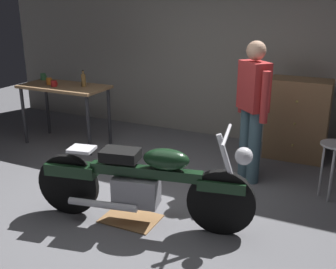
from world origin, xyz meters
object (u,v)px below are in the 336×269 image
Objects in this scene: person_standing at (252,106)px; mug_green_speckled at (43,77)px; shop_stool at (334,156)px; motorcycle at (143,181)px; mug_red_diner at (54,84)px; bottle at (83,80)px; wooden_dresser at (297,119)px; mug_orange_travel at (49,81)px.

person_standing is 14.30× the size of mug_green_speckled.
mug_green_speckled is at bearing 175.06° from shop_stool.
mug_green_speckled is (-2.70, 1.73, 0.50)m from motorcycle.
bottle is at bearing 25.85° from mug_red_diner.
wooden_dresser is 9.54× the size of mug_orange_travel.
shop_stool is at bearing -3.93° from bottle.
mug_green_speckled is 0.48× the size of bottle.
motorcycle is 8.97× the size of bottle.
person_standing is 3.38m from mug_green_speckled.
wooden_dresser is at bearing -67.62° from person_standing.
bottle reaches higher than mug_red_diner.
mug_orange_travel is at bearing -35.97° from mug_green_speckled.
wooden_dresser reaches higher than mug_orange_travel.
mug_red_diner reaches higher than shop_stool.
mug_green_speckled is (-4.32, 0.37, 0.45)m from shop_stool.
person_standing reaches higher than mug_orange_travel.
motorcycle is 2.85m from mug_orange_travel.
mug_red_diner is 0.43m from bottle.
bottle is at bearing -8.89° from mug_green_speckled.
motorcycle reaches higher than mug_red_diner.
mug_orange_travel reaches higher than shop_stool.
shop_stool is 3.86m from mug_red_diner.
motorcycle is 18.52× the size of mug_green_speckled.
shop_stool is at bearing -0.75° from mug_red_diner.
mug_green_speckled is (-3.37, 0.28, 0.03)m from person_standing.
wooden_dresser is 3.85m from mug_green_speckled.
mug_red_diner is (-3.83, 0.05, 0.45)m from shop_stool.
motorcycle is at bearing -41.04° from bottle.
motorcycle is 1.29× the size of person_standing.
mug_red_diner is at bearing -162.63° from wooden_dresser.
mug_green_speckled is at bearing 39.71° from person_standing.
person_standing is 6.93× the size of bottle.
mug_orange_travel is (-3.04, 0.04, 0.02)m from person_standing.
shop_stool is 4.02m from mug_orange_travel.
mug_orange_travel is at bearing 151.25° from mug_red_diner.
mug_green_speckled is 1.02× the size of mug_red_diner.
bottle is at bearing 176.07° from shop_stool.
motorcycle is 2.67m from mug_red_diner.
mug_red_diner is at bearing -28.75° from mug_orange_travel.
wooden_dresser reaches higher than shop_stool.
mug_green_speckled is at bearing 146.30° from mug_red_diner.
person_standing is 1.12m from wooden_dresser.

